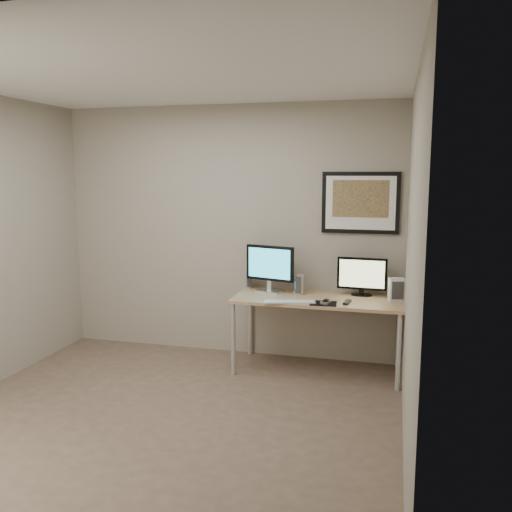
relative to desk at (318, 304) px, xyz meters
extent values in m
plane|color=brown|center=(-1.00, -1.35, -0.66)|extent=(3.60, 3.60, 0.00)
plane|color=white|center=(-1.00, -1.35, 1.94)|extent=(3.60, 3.60, 0.00)
plane|color=gray|center=(-1.00, 0.35, 0.64)|extent=(3.60, 0.00, 3.60)
plane|color=gray|center=(0.80, -1.35, 0.64)|extent=(0.00, 3.40, 3.40)
cube|color=olive|center=(0.00, 0.00, 0.05)|extent=(1.60, 0.70, 0.03)
cylinder|color=silver|center=(-0.76, -0.31, -0.31)|extent=(0.04, 0.04, 0.70)
cylinder|color=silver|center=(-0.76, 0.31, -0.31)|extent=(0.04, 0.04, 0.70)
cylinder|color=silver|center=(0.76, -0.31, -0.31)|extent=(0.04, 0.04, 0.70)
cylinder|color=silver|center=(0.76, 0.31, -0.31)|extent=(0.04, 0.04, 0.70)
cube|color=black|center=(0.35, 0.33, 0.96)|extent=(0.75, 0.03, 0.60)
cube|color=white|center=(0.35, 0.32, 0.96)|extent=(0.67, 0.00, 0.52)
cube|color=yellow|center=(0.35, 0.31, 1.00)|extent=(0.54, 0.00, 0.36)
cube|color=silver|center=(-0.50, 0.11, 0.07)|extent=(0.27, 0.22, 0.02)
cube|color=silver|center=(-0.50, 0.11, 0.13)|extent=(0.05, 0.05, 0.10)
cube|color=black|center=(-0.50, 0.11, 0.36)|extent=(0.51, 0.16, 0.35)
cube|color=teal|center=(-0.50, 0.09, 0.36)|extent=(0.44, 0.12, 0.29)
cube|color=black|center=(0.39, 0.18, 0.07)|extent=(0.21, 0.12, 0.02)
cube|color=black|center=(0.39, 0.18, 0.11)|extent=(0.05, 0.04, 0.05)
cube|color=black|center=(0.39, 0.18, 0.28)|extent=(0.48, 0.05, 0.31)
cube|color=#C4CE8F|center=(0.39, 0.16, 0.28)|extent=(0.43, 0.03, 0.27)
cylinder|color=silver|center=(-0.75, 0.25, 0.15)|extent=(0.09, 0.09, 0.18)
cylinder|color=silver|center=(-0.19, 0.09, 0.16)|extent=(0.10, 0.10, 0.20)
cube|color=black|center=(-0.23, 0.17, 0.13)|extent=(0.07, 0.07, 0.13)
cube|color=silver|center=(-0.22, -0.28, 0.07)|extent=(0.49, 0.23, 0.02)
cube|color=black|center=(0.08, -0.23, 0.07)|extent=(0.25, 0.23, 0.00)
ellipsoid|color=black|center=(0.10, -0.23, 0.09)|extent=(0.10, 0.13, 0.04)
cube|color=black|center=(0.29, -0.15, 0.08)|extent=(0.07, 0.18, 0.02)
cube|color=silver|center=(0.72, 0.06, 0.17)|extent=(0.16, 0.13, 0.21)
camera|label=1|loc=(0.69, -5.04, 1.25)|focal=38.00mm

